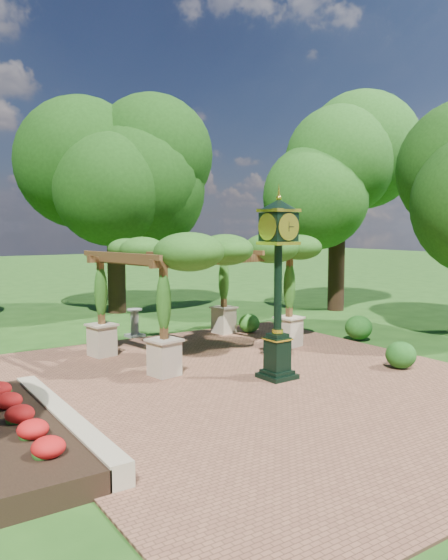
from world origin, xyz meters
TOP-DOWN VIEW (x-y plane):
  - ground at (0.00, 0.00)m, footprint 120.00×120.00m
  - brick_plaza at (0.00, 1.00)m, footprint 10.00×12.00m
  - border_wall at (-4.60, 0.50)m, footprint 0.35×5.00m
  - flower_bed at (-5.50, 0.50)m, footprint 1.50×5.00m
  - pedestal_clock at (0.48, 1.03)m, footprint 0.85×0.85m
  - pergola at (0.44, 4.41)m, footprint 5.75×4.16m
  - sundial at (-0.17, 7.35)m, footprint 0.55×0.55m
  - shrub_front at (3.54, 0.03)m, footprint 0.89×0.89m
  - shrub_mid at (5.29, 2.98)m, footprint 1.01×1.01m
  - shrub_back at (3.16, 5.73)m, footprint 0.88×0.88m
  - tree_north at (1.32, 12.31)m, footprint 5.18×5.18m
  - tree_east_far at (9.21, 7.83)m, footprint 4.84×4.84m

SIDE VIEW (x-z plane):
  - ground at x=0.00m, z-range 0.00..0.00m
  - brick_plaza at x=0.00m, z-range 0.00..0.04m
  - flower_bed at x=-5.50m, z-range 0.00..0.36m
  - border_wall at x=-4.60m, z-range 0.00..0.40m
  - shrub_back at x=3.16m, z-range 0.04..0.65m
  - shrub_front at x=3.54m, z-range 0.04..0.70m
  - sundial at x=-0.17m, z-range -0.05..0.84m
  - shrub_mid at x=5.29m, z-range 0.04..0.78m
  - pedestal_clock at x=0.48m, z-range 0.41..4.55m
  - pergola at x=0.44m, z-range 1.07..4.37m
  - tree_north at x=1.32m, z-range 1.41..8.94m
  - tree_east_far at x=9.21m, z-range 1.60..10.11m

